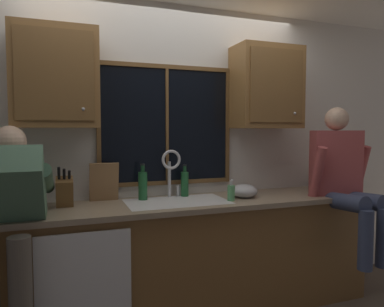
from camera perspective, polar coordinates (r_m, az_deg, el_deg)
back_wall at (r=3.13m, az=-4.79°, el=-0.08°), size 5.74×0.12×2.55m
window_glass at (r=3.07m, az=-4.06°, el=4.52°), size 1.10×0.02×0.95m
window_frame_top at (r=3.10m, az=-4.05°, el=13.65°), size 1.17×0.02×0.04m
window_frame_bottom at (r=3.09m, az=-3.96°, el=-4.65°), size 1.17×0.02×0.04m
window_frame_left at (r=2.95m, az=-14.69°, el=4.44°), size 0.03×0.02×0.95m
window_frame_right at (r=3.26m, az=5.66°, el=4.46°), size 0.03×0.02×0.95m
window_mullion_center at (r=3.06m, az=-3.99°, el=4.52°), size 0.02×0.02×0.95m
lower_cabinet_run at (r=2.98m, az=-2.87°, el=-16.76°), size 3.34×0.58×0.88m
countertop at (r=2.83m, az=-2.78°, el=-8.14°), size 3.40×0.62×0.04m
dishwasher_front at (r=2.57m, az=-16.74°, el=-19.96°), size 0.60×0.02×0.74m
upper_cabinet_left at (r=2.81m, az=-20.91°, el=11.21°), size 0.59×0.36×0.72m
upper_cabinet_right at (r=3.30m, az=11.79°, el=10.23°), size 0.59×0.36×0.72m
sink at (r=2.86m, az=-2.37°, el=-9.59°), size 0.80×0.46×0.21m
faucet at (r=2.98m, az=-3.30°, el=-2.23°), size 0.18×0.09×0.40m
person_standing at (r=2.45m, az=-27.53°, el=-9.37°), size 0.53×0.71×1.51m
person_sitting_on_counter at (r=3.29m, az=23.04°, el=-3.17°), size 0.54×0.66×1.26m
knife_block at (r=2.79m, az=-19.66°, el=-5.84°), size 0.12×0.18×0.32m
cutting_board at (r=2.92m, az=-13.84°, el=-4.44°), size 0.23×0.08×0.31m
mixing_bowl at (r=3.05m, az=8.26°, el=-5.94°), size 0.23×0.23×0.11m
soap_dispenser at (r=2.88m, az=6.27°, el=-6.20°), size 0.06×0.07×0.17m
bottle_green_glass at (r=2.92m, az=-7.85°, el=-5.00°), size 0.07×0.07×0.29m
bottle_tall_clear at (r=3.05m, az=-1.17°, el=-4.77°), size 0.07×0.07×0.27m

